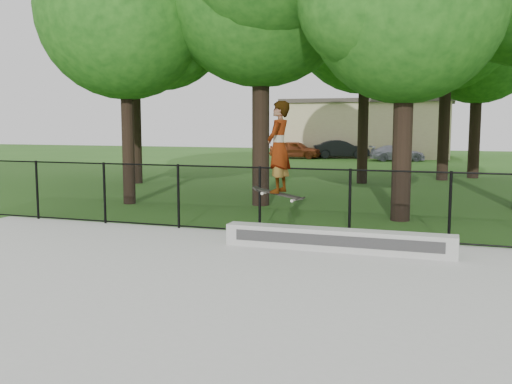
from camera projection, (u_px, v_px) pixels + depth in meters
ground at (112, 322)px, 7.19m from camera, size 100.00×100.00×0.00m
concrete_slab at (112, 320)px, 7.18m from camera, size 14.00×12.00×0.06m
grind_ledge at (337, 240)px, 10.94m from camera, size 4.42×0.40×0.42m
car_a at (296, 150)px, 40.98m from camera, size 3.76×1.71×1.26m
car_b at (341, 149)px, 41.02m from camera, size 3.84×2.32×1.31m
car_c at (397, 153)px, 38.08m from camera, size 3.60×2.34×1.05m
skater_airborne at (279, 149)px, 11.01m from camera, size 0.83×0.68×1.93m
chainlink_fence at (260, 200)px, 12.63m from camera, size 16.06×0.06×1.50m
tree_row at (359, 6)px, 20.26m from camera, size 20.85×18.23×10.81m
distant_building at (368, 128)px, 43.29m from camera, size 12.40×6.40×4.30m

